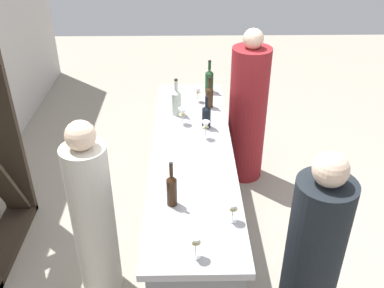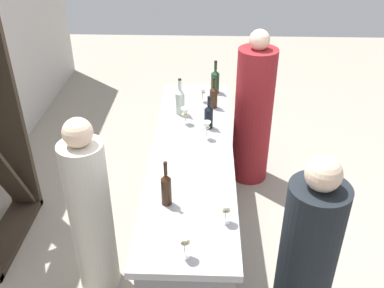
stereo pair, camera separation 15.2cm
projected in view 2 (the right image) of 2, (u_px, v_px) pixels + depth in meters
The scene contains 15 objects.
ground_plane at pixel (192, 239), 3.87m from camera, with size 12.00×12.00×0.00m, color #9E9384.
bar_counter at pixel (192, 197), 3.62m from camera, with size 2.53×0.64×0.95m.
wine_bottle_leftmost_amber_brown at pixel (166, 188), 2.75m from camera, with size 0.07×0.07×0.32m.
wine_bottle_second_left_near_black at pixel (209, 116), 3.62m from camera, with size 0.07×0.07×0.29m.
wine_bottle_center_clear_pale at pixel (180, 101), 3.83m from camera, with size 0.08×0.08×0.34m.
wine_bottle_second_right_amber_brown at pixel (214, 96), 3.95m from camera, with size 0.07×0.07×0.29m.
wine_bottle_rightmost_olive_green at pixel (215, 80), 4.23m from camera, with size 0.08×0.08×0.33m.
wine_glass_near_left at pixel (226, 209), 2.61m from camera, with size 0.07×0.07×0.14m.
wine_glass_near_center at pixel (207, 127), 3.47m from camera, with size 0.07×0.07×0.15m.
wine_glass_near_right at pixel (203, 92), 4.06m from camera, with size 0.06×0.06×0.14m.
wine_glass_far_left at pixel (184, 242), 2.36m from camera, with size 0.07×0.07×0.15m.
wine_glass_far_center at pixel (185, 113), 3.69m from camera, with size 0.07×0.07×0.15m.
person_left_guest at pixel (306, 266), 2.70m from camera, with size 0.45×0.45×1.50m.
person_center_guest at pixel (253, 115), 4.33m from camera, with size 0.42×0.42×1.61m.
person_right_guest at pixel (91, 215), 3.11m from camera, with size 0.38×0.38×1.48m.
Camera 2 is at (-2.86, -0.10, 2.75)m, focal length 40.16 mm.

